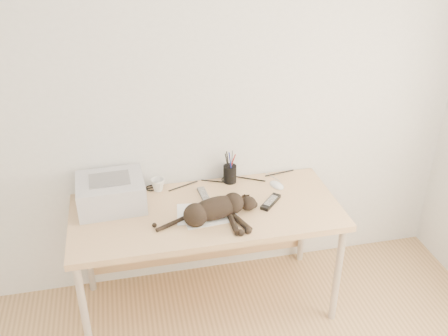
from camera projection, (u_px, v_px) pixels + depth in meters
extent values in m
plane|color=white|center=(194.00, 100.00, 3.01)|extent=(3.50, 0.00, 3.50)
cube|color=tan|center=(207.00, 212.00, 2.98)|extent=(1.60, 0.70, 0.04)
cylinder|color=silver|center=(85.00, 314.00, 2.76)|extent=(0.04, 0.04, 0.70)
cylinder|color=silver|center=(337.00, 275.00, 3.04)|extent=(0.04, 0.04, 0.70)
cylinder|color=silver|center=(87.00, 248.00, 3.27)|extent=(0.04, 0.04, 0.70)
cylinder|color=silver|center=(303.00, 220.00, 3.55)|extent=(0.04, 0.04, 0.70)
cube|color=tan|center=(198.00, 225.00, 3.41)|extent=(1.48, 0.02, 0.60)
cube|color=#B9B8BE|center=(111.00, 193.00, 2.97)|extent=(0.40, 0.35, 0.18)
cube|color=black|center=(111.00, 191.00, 2.96)|extent=(0.33, 0.03, 0.11)
cube|color=slate|center=(109.00, 179.00, 2.92)|extent=(0.24, 0.18, 0.01)
cube|color=white|center=(210.00, 215.00, 2.91)|extent=(0.33, 0.25, 0.00)
cube|color=white|center=(204.00, 213.00, 2.92)|extent=(0.34, 0.26, 0.00)
ellipsoid|color=black|center=(216.00, 208.00, 2.86)|extent=(0.34, 0.20, 0.13)
sphere|color=black|center=(195.00, 215.00, 2.81)|extent=(0.14, 0.14, 0.14)
ellipsoid|color=black|center=(248.00, 203.00, 2.94)|extent=(0.11, 0.11, 0.08)
cone|color=black|center=(245.00, 195.00, 2.95)|extent=(0.04, 0.05, 0.04)
cone|color=black|center=(248.00, 196.00, 2.96)|extent=(0.04, 0.05, 0.05)
cylinder|color=black|center=(233.00, 224.00, 2.81)|extent=(0.07, 0.19, 0.03)
cylinder|color=black|center=(241.00, 222.00, 2.82)|extent=(0.07, 0.19, 0.03)
cylinder|color=black|center=(171.00, 224.00, 2.82)|extent=(0.20, 0.07, 0.02)
imported|color=white|center=(158.00, 185.00, 3.14)|extent=(0.11, 0.11, 0.08)
cylinder|color=black|center=(230.00, 174.00, 3.23)|extent=(0.09, 0.09, 0.12)
cylinder|color=#990C0C|center=(228.00, 163.00, 3.19)|extent=(0.01, 0.01, 0.16)
cylinder|color=navy|center=(231.00, 162.00, 3.20)|extent=(0.01, 0.01, 0.16)
cylinder|color=black|center=(230.00, 164.00, 3.18)|extent=(0.01, 0.01, 0.16)
cube|color=slate|center=(204.00, 194.00, 3.10)|extent=(0.06, 0.16, 0.02)
cube|color=black|center=(271.00, 202.00, 3.02)|extent=(0.16, 0.17, 0.02)
ellipsoid|color=silver|center=(277.00, 183.00, 3.20)|extent=(0.11, 0.13, 0.04)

